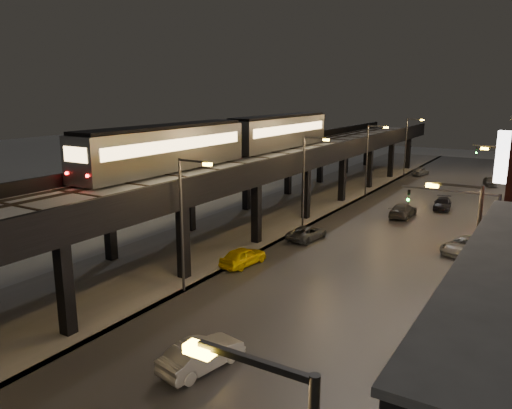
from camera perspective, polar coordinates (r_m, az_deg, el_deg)
The scene contains 23 objects.
ground at distance 26.29m, azimuth -26.25°, elevation -18.66°, with size 220.00×220.00×0.00m, color silver.
road_surface at distance 49.62m, azimuth 15.93°, elevation -2.96°, with size 17.00×120.00×0.06m, color #46474D.
under_viaduct_pavement at distance 54.55m, azimuth 2.18°, elevation -1.04°, with size 11.00×120.00×0.06m, color #9FA1A8.
elevated_viaduct at distance 50.77m, azimuth 0.49°, elevation 4.35°, with size 9.00×100.00×6.30m.
viaduct_trackbed at distance 50.77m, azimuth 0.56°, elevation 5.23°, with size 8.40×100.00×0.32m.
viaduct_parapet_streetside at distance 48.67m, azimuth 5.01°, elevation 5.39°, with size 0.30×100.00×1.10m, color black.
viaduct_parapet_far at distance 53.08m, azimuth -3.47°, elevation 6.05°, with size 0.30×100.00×1.10m, color black.
streetlight_left_1 at distance 32.54m, azimuth -8.16°, elevation -1.36°, with size 2.57×0.28×9.00m.
streetlight_right_1 at distance 25.70m, azimuth 23.12°, elevation -6.20°, with size 2.56×0.28×9.00m.
streetlight_left_2 at distance 47.49m, azimuth 5.75°, elevation 3.22°, with size 2.57×0.28×9.00m.
streetlight_right_2 at distance 43.10m, azimuth 26.76°, elevation 0.89°, with size 2.56×0.28×9.00m.
streetlight_left_3 at distance 64.03m, azimuth 12.80°, elevation 5.48°, with size 2.57×0.28×9.00m.
streetlight_left_4 at distance 81.20m, azimuth 16.94°, elevation 6.76°, with size 2.57×0.28×9.00m.
traffic_light_rig_a at distance 34.59m, azimuth 23.82°, elevation -2.77°, with size 6.10×0.34×7.00m.
subway_train at distance 50.68m, azimuth -2.70°, elevation 7.59°, with size 3.14×38.59×3.75m.
car_taxi at distance 38.43m, azimuth -1.48°, elevation -6.02°, with size 1.70×4.23×1.44m, color yellow.
car_near_white at distance 25.20m, azimuth -6.21°, elevation -16.77°, with size 1.57×4.51×1.48m, color #A2A2A2.
car_mid_silver at distance 45.18m, azimuth 5.87°, elevation -3.29°, with size 2.08×4.52×1.26m, color #4D5054.
car_mid_dark at distance 55.07m, azimuth 16.43°, elevation -0.70°, with size 2.00×4.93×1.43m, color #3B3B3B.
car_far_white at distance 83.06m, azimuth 18.27°, elevation 3.60°, with size 1.54×3.84×1.31m, color gray.
car_onc_dark at distance 44.60m, azimuth 22.68°, elevation -4.41°, with size 2.21×4.80×1.33m, color gray.
car_onc_white at distance 60.07m, azimuth 20.53°, elevation 0.03°, with size 1.77×4.36×1.27m, color black.
car_onc_red at distance 77.46m, azimuth 25.16°, elevation 2.36°, with size 1.46×3.64×1.24m, color #3E3F40.
Camera 1 is at (19.76, -11.24, 13.20)m, focal length 35.00 mm.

